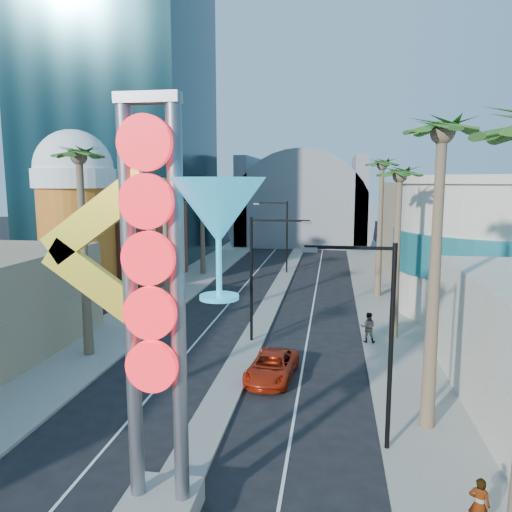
# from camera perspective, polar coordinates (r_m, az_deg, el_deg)

# --- Properties ---
(sidewalk_west) EXTENTS (5.00, 100.00, 0.15)m
(sidewalk_west) POSITION_cam_1_polar(r_m,az_deg,el_deg) (48.55, -8.75, -3.54)
(sidewalk_west) COLOR gray
(sidewalk_west) RESTS_ON ground
(sidewalk_east) EXTENTS (5.00, 100.00, 0.15)m
(sidewalk_east) POSITION_cam_1_polar(r_m,az_deg,el_deg) (46.56, 14.22, -4.23)
(sidewalk_east) COLOR gray
(sidewalk_east) RESTS_ON ground
(median) EXTENTS (1.60, 84.00, 0.15)m
(median) POSITION_cam_1_polar(r_m,az_deg,el_deg) (49.52, 2.87, -3.21)
(median) COLOR gray
(median) RESTS_ON ground
(hotel_tower) EXTENTS (20.00, 20.00, 50.00)m
(hotel_tower) POSITION_cam_1_polar(r_m,az_deg,el_deg) (69.41, -15.27, 20.62)
(hotel_tower) COLOR black
(hotel_tower) RESTS_ON ground
(brick_filler_west) EXTENTS (10.00, 10.00, 8.00)m
(brick_filler_west) POSITION_cam_1_polar(r_m,az_deg,el_deg) (52.95, -14.59, 1.60)
(brick_filler_west) COLOR brown
(brick_filler_west) RESTS_ON ground
(filler_east) EXTENTS (10.00, 20.00, 10.00)m
(filler_east) POSITION_cam_1_polar(r_m,az_deg,el_deg) (59.48, 19.50, 3.09)
(filler_east) COLOR #9B8064
(filler_east) RESTS_ON ground
(beer_mug) EXTENTS (7.00, 7.00, 14.50)m
(beer_mug) POSITION_cam_1_polar(r_m,az_deg,el_deg) (45.90, -19.89, 5.15)
(beer_mug) COLOR #CD591B
(beer_mug) RESTS_ON ground
(turquoise_building) EXTENTS (16.60, 16.60, 10.60)m
(turquoise_building) POSITION_cam_1_polar(r_m,az_deg,el_deg) (42.56, 26.57, 1.00)
(turquoise_building) COLOR #B5AD99
(turquoise_building) RESTS_ON ground
(canopy) EXTENTS (22.00, 16.00, 22.00)m
(canopy) POSITION_cam_1_polar(r_m,az_deg,el_deg) (82.58, 5.37, 4.47)
(canopy) COLOR slate
(canopy) RESTS_ON ground
(neon_sign) EXTENTS (6.53, 2.60, 12.55)m
(neon_sign) POSITION_cam_1_polar(r_m,az_deg,el_deg) (14.12, -8.57, -3.33)
(neon_sign) COLOR gray
(neon_sign) RESTS_ON ground
(streetlight_0) EXTENTS (3.79, 0.25, 8.00)m
(streetlight_0) POSITION_cam_1_polar(r_m,az_deg,el_deg) (31.00, 0.46, -1.29)
(streetlight_0) COLOR black
(streetlight_0) RESTS_ON ground
(streetlight_1) EXTENTS (3.79, 0.25, 8.00)m
(streetlight_1) POSITION_cam_1_polar(r_m,az_deg,el_deg) (54.76, 2.99, 3.01)
(streetlight_1) COLOR black
(streetlight_1) RESTS_ON ground
(streetlight_2) EXTENTS (3.45, 0.25, 8.00)m
(streetlight_2) POSITION_cam_1_polar(r_m,az_deg,el_deg) (19.07, 13.82, -8.01)
(streetlight_2) COLOR black
(streetlight_2) RESTS_ON ground
(palm_1) EXTENTS (2.40, 2.40, 12.70)m
(palm_1) POSITION_cam_1_polar(r_m,az_deg,el_deg) (29.72, -19.51, 9.31)
(palm_1) COLOR brown
(palm_1) RESTS_ON ground
(palm_2) EXTENTS (2.40, 2.40, 11.20)m
(palm_2) POSITION_cam_1_polar(r_m,az_deg,el_deg) (42.59, -10.43, 7.49)
(palm_2) COLOR brown
(palm_2) RESTS_ON ground
(palm_3) EXTENTS (2.40, 2.40, 11.20)m
(palm_3) POSITION_cam_1_polar(r_m,az_deg,el_deg) (54.06, -6.22, 7.79)
(palm_3) COLOR brown
(palm_3) RESTS_ON ground
(palm_5) EXTENTS (2.40, 2.40, 13.20)m
(palm_5) POSITION_cam_1_polar(r_m,az_deg,el_deg) (20.64, 20.42, 11.03)
(palm_5) COLOR brown
(palm_5) RESTS_ON ground
(palm_6) EXTENTS (2.40, 2.40, 11.70)m
(palm_6) POSITION_cam_1_polar(r_m,az_deg,el_deg) (32.47, 16.08, 7.79)
(palm_6) COLOR brown
(palm_6) RESTS_ON ground
(palm_7) EXTENTS (2.40, 2.40, 12.70)m
(palm_7) POSITION_cam_1_polar(r_m,az_deg,el_deg) (44.40, 14.20, 9.15)
(palm_7) COLOR brown
(palm_7) RESTS_ON ground
(red_pickup) EXTENTS (2.67, 4.99, 1.33)m
(red_pickup) POSITION_cam_1_polar(r_m,az_deg,el_deg) (26.48, 1.82, -12.51)
(red_pickup) COLOR #AE250D
(red_pickup) RESTS_ON ground
(pedestrian_a) EXTENTS (0.71, 0.61, 1.65)m
(pedestrian_a) POSITION_cam_1_polar(r_m,az_deg,el_deg) (17.27, 24.16, -24.50)
(pedestrian_a) COLOR gray
(pedestrian_a) RESTS_ON sidewalk_east
(pedestrian_b) EXTENTS (1.00, 0.82, 1.91)m
(pedestrian_b) POSITION_cam_1_polar(r_m,az_deg,el_deg) (32.34, 12.69, -7.95)
(pedestrian_b) COLOR gray
(pedestrian_b) RESTS_ON sidewalk_east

